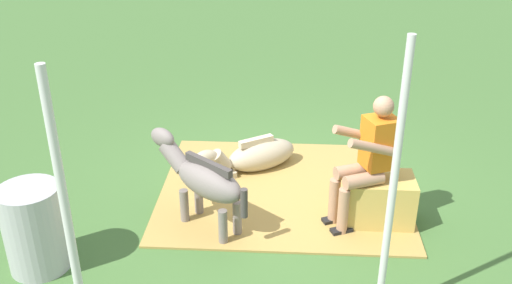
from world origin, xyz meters
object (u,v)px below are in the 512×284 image
object	(u,v)px
hay_bale	(378,200)
pony_standing	(203,179)
tent_pole_left	(392,193)
tent_pole_right	(71,241)
water_barrel	(35,228)
person_seated	(368,157)
pony_lying	(255,156)

from	to	relation	value
hay_bale	pony_standing	bearing A→B (deg)	5.65
tent_pole_left	tent_pole_right	bearing A→B (deg)	18.73
hay_bale	water_barrel	bearing A→B (deg)	16.05
person_seated	tent_pole_right	world-z (taller)	tent_pole_right
tent_pole_right	pony_lying	bearing A→B (deg)	-107.26
pony_standing	water_barrel	distance (m)	1.61
water_barrel	tent_pole_left	size ratio (longest dim) A/B	0.35
pony_standing	water_barrel	size ratio (longest dim) A/B	1.38
hay_bale	tent_pole_left	world-z (taller)	tent_pole_left
pony_lying	pony_standing	bearing A→B (deg)	69.93
water_barrel	tent_pole_left	bearing A→B (deg)	170.98
hay_bale	person_seated	world-z (taller)	person_seated
water_barrel	tent_pole_left	world-z (taller)	tent_pole_left
water_barrel	hay_bale	bearing A→B (deg)	-163.95
tent_pole_left	tent_pole_right	size ratio (longest dim) A/B	1.00
water_barrel	tent_pole_left	xyz separation A→B (m)	(-3.03, 0.48, 0.78)
hay_bale	pony_lying	world-z (taller)	hay_bale
hay_bale	tent_pole_right	size ratio (longest dim) A/B	0.29
pony_standing	pony_lying	distance (m)	1.33
water_barrel	person_seated	bearing A→B (deg)	-163.94
pony_standing	pony_lying	size ratio (longest dim) A/B	0.89
pony_standing	person_seated	bearing A→B (deg)	-175.38
hay_bale	pony_standing	world-z (taller)	pony_standing
pony_standing	tent_pole_right	distance (m)	2.12
hay_bale	pony_lying	bearing A→B (deg)	-37.55
hay_bale	tent_pole_right	xyz separation A→B (m)	(2.32, 2.13, 0.93)
tent_pole_right	person_seated	bearing A→B (deg)	-136.02
tent_pole_left	tent_pole_right	distance (m)	2.27
water_barrel	pony_standing	bearing A→B (deg)	-152.37
pony_lying	hay_bale	bearing A→B (deg)	142.45
pony_standing	tent_pole_right	xyz separation A→B (m)	(0.54, 1.95, 0.64)
person_seated	tent_pole_left	size ratio (longest dim) A/B	0.59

